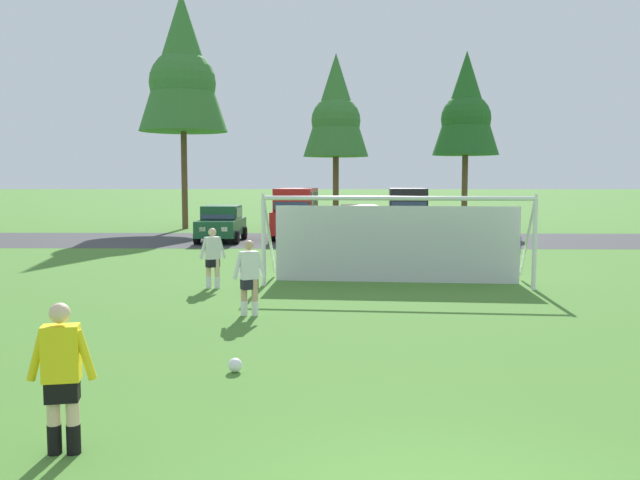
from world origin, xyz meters
TOP-DOWN VIEW (x-y plane):
  - ground_plane at (0.00, 15.00)m, footprint 400.00×400.00m
  - parking_lot_strip at (0.00, 27.30)m, footprint 52.00×8.40m
  - soccer_ball at (-2.44, 4.61)m, footprint 0.22×0.22m
  - soccer_goal at (0.84, 13.52)m, footprint 7.55×2.55m
  - referee at (-3.82, 1.53)m, footprint 0.75×0.31m
  - player_striker_near at (-4.20, 12.55)m, footprint 0.71×0.40m
  - player_defender_far at (-2.75, 8.90)m, footprint 0.72×0.39m
  - parked_car_slot_far_left at (-6.26, 26.33)m, footprint 2.07×4.22m
  - parked_car_slot_left at (-2.77, 28.11)m, footprint 2.44×4.92m
  - parked_car_slot_center_left at (0.36, 27.21)m, footprint 2.23×4.30m
  - parked_car_slot_center at (2.83, 28.51)m, footprint 2.45×4.92m
  - tree_left_edge at (-9.89, 34.87)m, footprint 5.25×5.25m
  - tree_mid_left at (-0.77, 34.90)m, footprint 3.91×3.91m
  - tree_center_back at (7.13, 35.84)m, footprint 4.02×4.02m

SIDE VIEW (x-z plane):
  - ground_plane at x=0.00m, z-range 0.00..0.00m
  - parking_lot_strip at x=0.00m, z-range 0.00..0.01m
  - soccer_ball at x=-2.44m, z-range 0.00..0.22m
  - referee at x=-3.82m, z-range 0.00..1.64m
  - player_striker_near at x=-4.20m, z-range 0.00..1.64m
  - player_defender_far at x=-2.75m, z-range 0.00..1.64m
  - parked_car_slot_far_left at x=-6.26m, z-range 0.02..1.74m
  - parked_car_slot_center_left at x=0.36m, z-range 0.02..1.74m
  - soccer_goal at x=0.84m, z-range 0.01..2.58m
  - parked_car_slot_left at x=-2.77m, z-range 0.08..2.60m
  - parked_car_slot_center at x=2.83m, z-range 0.08..2.60m
  - tree_mid_left at x=-0.77m, z-range 1.95..12.37m
  - tree_center_back at x=7.13m, z-range 2.01..12.72m
  - tree_left_edge at x=-9.89m, z-range 2.64..16.65m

